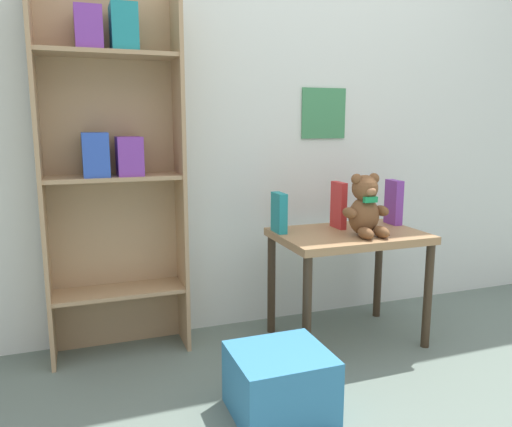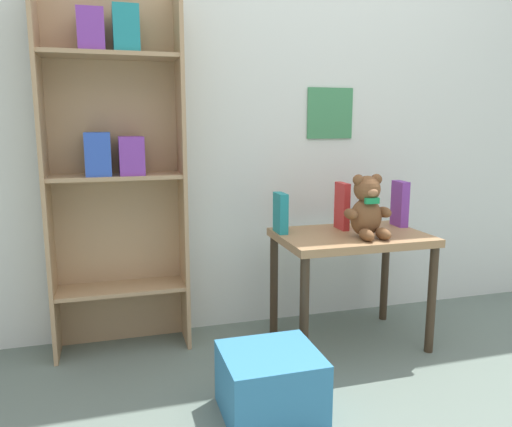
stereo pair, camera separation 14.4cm
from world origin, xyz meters
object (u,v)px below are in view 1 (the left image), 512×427
display_table (348,248)px  teddy_bear (365,207)px  bookshelf_side (112,157)px  book_standing_teal (279,213)px  book_standing_red (339,205)px  book_standing_purple (394,202)px  storage_bin (280,383)px

display_table → teddy_bear: size_ratio=2.41×
bookshelf_side → book_standing_teal: bearing=-12.3°
display_table → book_standing_teal: size_ratio=3.64×
book_standing_red → book_standing_purple: bearing=-1.2°
bookshelf_side → display_table: bookshelf_side is taller
display_table → book_standing_red: book_standing_red is taller
book_standing_purple → bookshelf_side: bearing=175.1°
book_standing_red → bookshelf_side: bearing=171.5°
teddy_bear → storage_bin: size_ratio=0.82×
book_standing_purple → storage_bin: book_standing_purple is taller
teddy_bear → storage_bin: (-0.59, -0.41, -0.55)m
bookshelf_side → book_standing_purple: bearing=-7.4°
display_table → book_standing_teal: book_standing_teal is taller
teddy_bear → storage_bin: teddy_bear is taller
bookshelf_side → book_standing_teal: size_ratio=8.65×
display_table → bookshelf_side: bearing=165.4°
book_standing_teal → book_standing_purple: 0.63m
display_table → storage_bin: display_table is taller
bookshelf_side → book_standing_red: 1.09m
storage_bin → bookshelf_side: bearing=123.4°
teddy_bear → book_standing_purple: teddy_bear is taller
book_standing_teal → book_standing_red: bearing=-0.2°
book_standing_red → display_table: bearing=-89.5°
book_standing_purple → book_standing_red: bearing=-179.2°
bookshelf_side → book_standing_purple: bookshelf_side is taller
teddy_bear → book_standing_teal: bearing=151.7°
teddy_bear → storage_bin: 0.90m
storage_bin → display_table: bearing=41.2°
teddy_bear → book_standing_teal: size_ratio=1.51×
bookshelf_side → teddy_bear: size_ratio=5.72×
book_standing_teal → book_standing_purple: size_ratio=0.83×
display_table → book_standing_purple: (0.31, 0.10, 0.19)m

